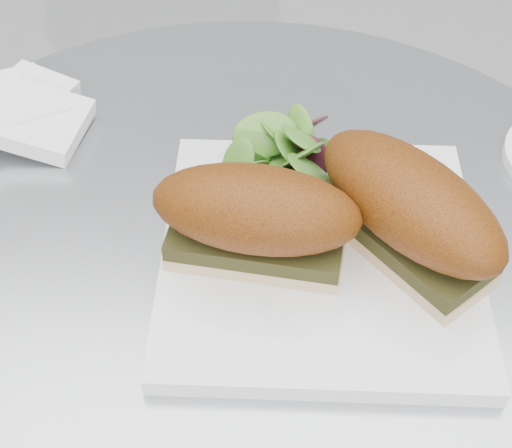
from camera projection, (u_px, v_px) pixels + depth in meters
The scene contains 6 objects.
table at pixel (244, 423), 0.72m from camera, with size 0.70×0.70×0.73m.
plate at pixel (320, 255), 0.54m from camera, with size 0.24×0.24×0.02m, color white.
sandwich_left at pixel (256, 218), 0.50m from camera, with size 0.16×0.08×0.08m.
sandwich_right at pixel (408, 209), 0.51m from camera, with size 0.16×0.17×0.08m.
salad at pixel (287, 157), 0.57m from camera, with size 0.11×0.11×0.05m, color #457B28, non-canonical shape.
napkin at pixel (25, 120), 0.65m from camera, with size 0.13×0.13×0.02m, color white, non-canonical shape.
Camera 1 is at (0.04, -0.33, 1.16)m, focal length 50.00 mm.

